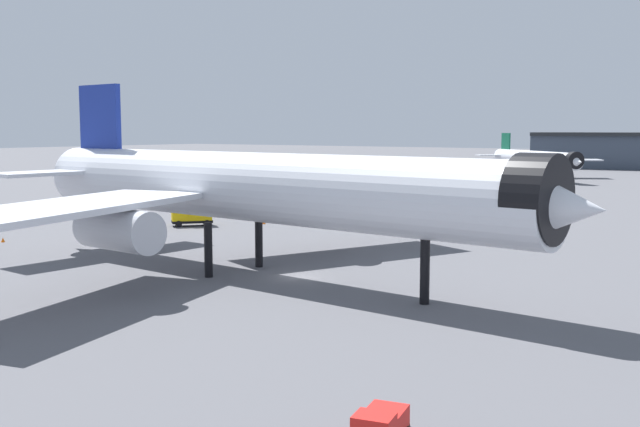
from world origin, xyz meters
TOP-DOWN VIEW (x-y plane):
  - ground at (0.00, 0.00)m, footprint 900.00×900.00m
  - airliner_near_gate at (-3.94, -1.56)m, footprint 63.44×57.71m
  - airliner_far_taxiway at (-28.42, 144.14)m, footprint 38.10×36.11m
  - service_truck_front at (-33.55, 20.87)m, footprint 5.30×5.69m
  - baggage_cart_trailing at (-12.36, 35.79)m, footprint 2.48×2.04m
  - traffic_cone_near_nose at (-41.24, -2.92)m, footprint 0.46×0.46m
  - traffic_cone_wingtip at (-26.85, 28.08)m, footprint 0.60×0.60m

SIDE VIEW (x-z plane):
  - ground at x=0.00m, z-range 0.00..0.00m
  - traffic_cone_near_nose at x=-41.24m, z-range 0.00..0.57m
  - traffic_cone_wingtip at x=-26.85m, z-range 0.00..0.75m
  - baggage_cart_trailing at x=-12.36m, z-range 0.07..1.89m
  - service_truck_front at x=-33.55m, z-range 0.09..3.09m
  - airliner_far_taxiway at x=-28.42m, z-range -0.73..11.47m
  - airliner_near_gate at x=-3.94m, z-range -1.07..16.98m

